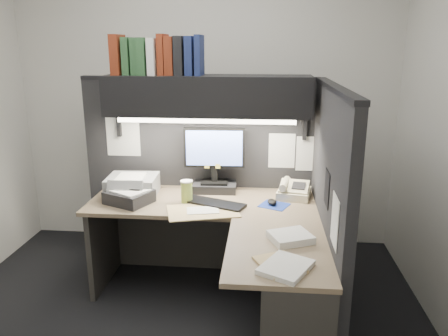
{
  "coord_description": "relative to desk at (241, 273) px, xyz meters",
  "views": [
    {
      "loc": [
        0.55,
        -2.54,
        1.86
      ],
      "look_at": [
        0.27,
        0.51,
        1.0
      ],
      "focal_mm": 35.0,
      "sensor_mm": 36.0,
      "label": 1
    }
  ],
  "objects": [
    {
      "name": "open_folder",
      "position": [
        -0.29,
        0.33,
        0.29
      ],
      "size": [
        0.56,
        0.44,
        0.01
      ],
      "primitive_type": "cube",
      "rotation": [
        0.0,
        0.0,
        0.28
      ],
      "color": "tan",
      "rests_on": "desk"
    },
    {
      "name": "wall_front",
      "position": [
        -0.43,
        -1.5,
        0.91
      ],
      "size": [
        3.5,
        0.04,
        2.7
      ],
      "primitive_type": "cube",
      "color": "silver",
      "rests_on": "floor"
    },
    {
      "name": "paper_stack_a",
      "position": [
        0.3,
        -0.1,
        0.31
      ],
      "size": [
        0.3,
        0.28,
        0.05
      ],
      "primitive_type": "cube",
      "rotation": [
        0.0,
        0.0,
        0.41
      ],
      "color": "white",
      "rests_on": "desk"
    },
    {
      "name": "mousepad",
      "position": [
        0.22,
        0.5,
        0.29
      ],
      "size": [
        0.25,
        0.24,
        0.0
      ],
      "primitive_type": "cube",
      "rotation": [
        0.0,
        0.0,
        -0.42
      ],
      "color": "navy",
      "rests_on": "desk"
    },
    {
      "name": "wall_back",
      "position": [
        -0.43,
        1.5,
        0.91
      ],
      "size": [
        3.5,
        0.04,
        2.7
      ],
      "primitive_type": "cube",
      "color": "silver",
      "rests_on": "floor"
    },
    {
      "name": "printer",
      "position": [
        -0.89,
        0.64,
        0.36
      ],
      "size": [
        0.4,
        0.34,
        0.15
      ],
      "primitive_type": "cube",
      "rotation": [
        0.0,
        0.0,
        0.06
      ],
      "color": "gray",
      "rests_on": "desk"
    },
    {
      "name": "manila_stack",
      "position": [
        0.23,
        -0.42,
        0.29
      ],
      "size": [
        0.3,
        0.32,
        0.01
      ],
      "primitive_type": "cube",
      "rotation": [
        0.0,
        0.0,
        0.48
      ],
      "color": "tan",
      "rests_on": "desk"
    },
    {
      "name": "paper_stack_b",
      "position": [
        0.26,
        -0.46,
        0.3
      ],
      "size": [
        0.32,
        0.35,
        0.03
      ],
      "primitive_type": "cube",
      "rotation": [
        0.0,
        0.0,
        -0.5
      ],
      "color": "white",
      "rests_on": "desk"
    },
    {
      "name": "floor",
      "position": [
        -0.43,
        0.0,
        -0.44
      ],
      "size": [
        3.5,
        3.5,
        0.0
      ],
      "primitive_type": "plane",
      "color": "black",
      "rests_on": "ground"
    },
    {
      "name": "mouse",
      "position": [
        0.2,
        0.51,
        0.31
      ],
      "size": [
        0.08,
        0.11,
        0.04
      ],
      "primitive_type": "ellipsoid",
      "rotation": [
        0.0,
        0.0,
        0.21
      ],
      "color": "black",
      "rests_on": "mousepad"
    },
    {
      "name": "monitor",
      "position": [
        -0.26,
        0.78,
        0.49
      ],
      "size": [
        0.48,
        0.22,
        0.52
      ],
      "rotation": [
        0.0,
        0.0,
        0.03
      ],
      "color": "black",
      "rests_on": "desk"
    },
    {
      "name": "desk",
      "position": [
        0.0,
        0.0,
        0.0
      ],
      "size": [
        1.7,
        1.53,
        0.73
      ],
      "color": "#807252",
      "rests_on": "floor"
    },
    {
      "name": "pinned_papers",
      "position": [
        -0.0,
        0.56,
        0.61
      ],
      "size": [
        1.76,
        1.31,
        0.51
      ],
      "color": "white",
      "rests_on": "partition_back"
    },
    {
      "name": "overhead_shelf",
      "position": [
        -0.3,
        0.75,
        1.06
      ],
      "size": [
        1.55,
        0.34,
        0.3
      ],
      "primitive_type": "cube",
      "color": "black",
      "rests_on": "partition_back"
    },
    {
      "name": "telephone",
      "position": [
        0.37,
        0.7,
        0.34
      ],
      "size": [
        0.29,
        0.29,
        0.1
      ],
      "primitive_type": "cube",
      "rotation": [
        0.0,
        0.0,
        -0.2
      ],
      "color": "beige",
      "rests_on": "desk"
    },
    {
      "name": "notebook_stack",
      "position": [
        -0.86,
        0.46,
        0.33
      ],
      "size": [
        0.39,
        0.36,
        0.09
      ],
      "primitive_type": "cube",
      "rotation": [
        0.0,
        0.0,
        -0.43
      ],
      "color": "black",
      "rests_on": "desk"
    },
    {
      "name": "keyboard",
      "position": [
        -0.23,
        0.47,
        0.3
      ],
      "size": [
        0.49,
        0.32,
        0.02
      ],
      "primitive_type": "cube",
      "rotation": [
        0.0,
        0.0,
        -0.38
      ],
      "color": "black",
      "rests_on": "desk"
    },
    {
      "name": "coffee_cup",
      "position": [
        -0.44,
        0.51,
        0.37
      ],
      "size": [
        0.11,
        0.11,
        0.16
      ],
      "primitive_type": "cylinder",
      "rotation": [
        0.0,
        0.0,
        -0.33
      ],
      "color": "#B8BC4B",
      "rests_on": "desk"
    },
    {
      "name": "binder_row",
      "position": [
        -0.67,
        0.75,
        1.35
      ],
      "size": [
        0.67,
        0.25,
        0.3
      ],
      "color": "maroon",
      "rests_on": "overhead_shelf"
    },
    {
      "name": "partition_right",
      "position": [
        0.55,
        0.18,
        0.36
      ],
      "size": [
        0.06,
        1.5,
        1.6
      ],
      "primitive_type": "cube",
      "color": "black",
      "rests_on": "floor"
    },
    {
      "name": "task_light_tube",
      "position": [
        -0.3,
        0.61,
        0.89
      ],
      "size": [
        1.32,
        0.04,
        0.04
      ],
      "primitive_type": "cylinder",
      "rotation": [
        0.0,
        1.57,
        0.0
      ],
      "color": "white",
      "rests_on": "overhead_shelf"
    },
    {
      "name": "partition_back",
      "position": [
        -0.4,
        0.93,
        0.36
      ],
      "size": [
        1.9,
        0.06,
        1.6
      ],
      "primitive_type": "cube",
      "color": "black",
      "rests_on": "floor"
    }
  ]
}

